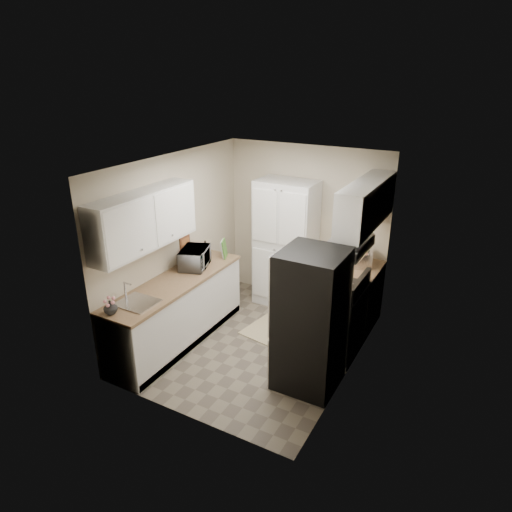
% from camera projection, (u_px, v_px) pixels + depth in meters
% --- Properties ---
extents(ground, '(3.20, 3.20, 0.00)m').
position_uv_depth(ground, '(256.00, 344.00, 6.30)').
color(ground, '#665B4C').
rests_on(ground, ground).
extents(room_shell, '(2.64, 3.24, 2.52)m').
position_uv_depth(room_shell, '(254.00, 233.00, 5.68)').
color(room_shell, beige).
rests_on(room_shell, ground).
extents(pantry_cabinet, '(0.90, 0.55, 2.00)m').
position_uv_depth(pantry_cabinet, '(286.00, 244.00, 7.07)').
color(pantry_cabinet, silver).
rests_on(pantry_cabinet, ground).
extents(base_cabinet_left, '(0.60, 2.30, 0.88)m').
position_uv_depth(base_cabinet_left, '(177.00, 312.00, 6.22)').
color(base_cabinet_left, silver).
rests_on(base_cabinet_left, ground).
extents(countertop_left, '(0.63, 2.33, 0.04)m').
position_uv_depth(countertop_left, '(175.00, 282.00, 6.05)').
color(countertop_left, '#846647').
rests_on(countertop_left, base_cabinet_left).
extents(base_cabinet_right, '(0.60, 0.80, 0.88)m').
position_uv_depth(base_cabinet_right, '(355.00, 297.00, 6.65)').
color(base_cabinet_right, silver).
rests_on(base_cabinet_right, ground).
extents(countertop_right, '(0.63, 0.83, 0.04)m').
position_uv_depth(countertop_right, '(357.00, 268.00, 6.48)').
color(countertop_right, '#846647').
rests_on(countertop_right, base_cabinet_right).
extents(electric_range, '(0.71, 0.78, 1.13)m').
position_uv_depth(electric_range, '(335.00, 318.00, 5.99)').
color(electric_range, '#B7B7BC').
rests_on(electric_range, ground).
extents(refrigerator, '(0.70, 0.72, 1.70)m').
position_uv_depth(refrigerator, '(311.00, 320.00, 5.22)').
color(refrigerator, '#B7B7BC').
rests_on(refrigerator, ground).
extents(microwave, '(0.49, 0.59, 0.28)m').
position_uv_depth(microwave, '(195.00, 258.00, 6.40)').
color(microwave, silver).
rests_on(microwave, countertop_left).
extents(wine_bottle, '(0.07, 0.07, 0.28)m').
position_uv_depth(wine_bottle, '(206.00, 252.00, 6.62)').
color(wine_bottle, black).
rests_on(wine_bottle, countertop_left).
extents(flower_vase, '(0.20, 0.20, 0.16)m').
position_uv_depth(flower_vase, '(110.00, 307.00, 5.19)').
color(flower_vase, silver).
rests_on(flower_vase, countertop_left).
extents(cutting_board, '(0.10, 0.21, 0.27)m').
position_uv_depth(cutting_board, '(225.00, 249.00, 6.75)').
color(cutting_board, '#43842E').
rests_on(cutting_board, countertop_left).
extents(toaster_oven, '(0.42, 0.47, 0.23)m').
position_uv_depth(toaster_oven, '(360.00, 257.00, 6.49)').
color(toaster_oven, silver).
rests_on(toaster_oven, countertop_right).
extents(fruit_basket, '(0.32, 0.32, 0.10)m').
position_uv_depth(fruit_basket, '(362.00, 247.00, 6.42)').
color(fruit_basket, '#EF4313').
rests_on(fruit_basket, toaster_oven).
extents(kitchen_mat, '(0.68, 0.95, 0.01)m').
position_uv_depth(kitchen_mat, '(271.00, 327.00, 6.71)').
color(kitchen_mat, tan).
rests_on(kitchen_mat, ground).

